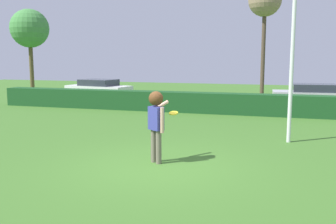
% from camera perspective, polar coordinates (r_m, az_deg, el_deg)
% --- Properties ---
extents(ground_plane, '(60.00, 60.00, 0.00)m').
position_cam_1_polar(ground_plane, '(9.28, -1.54, -8.18)').
color(ground_plane, '#3E6D27').
extents(person, '(0.49, 0.84, 1.80)m').
position_cam_1_polar(person, '(9.35, -1.77, -0.73)').
color(person, '#6E6655').
rests_on(person, ground).
extents(frisbee, '(0.23, 0.23, 0.08)m').
position_cam_1_polar(frisbee, '(9.58, 0.84, -0.16)').
color(frisbee, yellow).
extents(lamppost, '(0.24, 0.24, 5.63)m').
position_cam_1_polar(lamppost, '(12.19, 18.26, 10.18)').
color(lamppost, silver).
rests_on(lamppost, ground).
extents(hedge_row, '(23.58, 0.90, 0.96)m').
position_cam_1_polar(hedge_row, '(18.09, 7.95, 1.31)').
color(hedge_row, '#1A481F').
rests_on(hedge_row, ground).
extents(parked_car_white, '(4.43, 2.41, 1.25)m').
position_cam_1_polar(parked_car_white, '(24.78, -10.38, 3.55)').
color(parked_car_white, white).
rests_on(parked_car_white, ground).
extents(parked_car_silver, '(4.30, 2.03, 1.25)m').
position_cam_1_polar(parked_car_silver, '(21.50, 21.07, 2.46)').
color(parked_car_silver, '#B7B7BC').
rests_on(parked_car_silver, ground).
extents(oak_tree, '(2.76, 2.76, 6.10)m').
position_cam_1_polar(oak_tree, '(29.75, -20.08, 11.64)').
color(oak_tree, brown).
rests_on(oak_tree, ground).
extents(maple_tree, '(2.23, 2.23, 7.60)m').
position_cam_1_polar(maple_tree, '(27.40, 14.36, 15.73)').
color(maple_tree, '#4F3D2F').
rests_on(maple_tree, ground).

